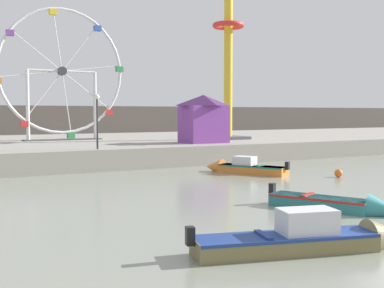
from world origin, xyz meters
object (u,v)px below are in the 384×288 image
Objects in this scene: ferris_wheel_white_frame at (62,74)px; carnival_booth_purple_stall at (203,118)px; motorboat_teal_painted at (339,204)px; drop_tower_yellow_tower at (228,57)px; motorboat_olive_wood at (318,238)px; mooring_buoy_orange at (338,173)px; promenade_lamp_near at (97,112)px; motorboat_orange_hull at (241,167)px.

ferris_wheel_white_frame is 12.30m from carnival_booth_purple_stall.
drop_tower_yellow_tower is at bearing 130.96° from motorboat_teal_painted.
carnival_booth_purple_stall is (9.84, 22.04, 2.79)m from motorboat_olive_wood.
mooring_buoy_orange is at bearing 57.74° from motorboat_olive_wood.
carnival_booth_purple_stall is at bearing 138.66° from motorboat_teal_painted.
promenade_lamp_near is 7.52× the size of mooring_buoy_orange.
motorboat_teal_painted is 16.88m from promenade_lamp_near.
motorboat_teal_painted is 25.29m from drop_tower_yellow_tower.
promenade_lamp_near is (-13.26, -5.69, -4.59)m from drop_tower_yellow_tower.
motorboat_orange_hull is (3.47, 10.93, 0.08)m from motorboat_teal_painted.
promenade_lamp_near is at bearing 137.49° from mooring_buoy_orange.
mooring_buoy_orange is at bearing -42.51° from promenade_lamp_near.
ferris_wheel_white_frame is at bearing -7.25° from motorboat_orange_hull.
ferris_wheel_white_frame reaches higher than mooring_buoy_orange.
promenade_lamp_near reaches higher than mooring_buoy_orange.
motorboat_teal_painted is 0.43× the size of ferris_wheel_white_frame.
ferris_wheel_white_frame is at bearing 102.41° from motorboat_olive_wood.
motorboat_teal_painted is at bearing -105.30° from carnival_booth_purple_stall.
mooring_buoy_orange is at bearing -81.88° from carnival_booth_purple_stall.
motorboat_olive_wood is 15.15m from mooring_buoy_orange.
mooring_buoy_orange is at bearing -100.90° from drop_tower_yellow_tower.
drop_tower_yellow_tower is (6.44, 10.97, 7.79)m from motorboat_orange_hull.
ferris_wheel_white_frame is 0.74× the size of drop_tower_yellow_tower.
carnival_booth_purple_stall reaches higher than motorboat_olive_wood.
carnival_booth_purple_stall is (8.05, -8.62, -3.49)m from ferris_wheel_white_frame.
drop_tower_yellow_tower is at bearing 76.49° from motorboat_olive_wood.
motorboat_teal_painted is at bearing 135.14° from motorboat_orange_hull.
promenade_lamp_near is (-8.92, -2.43, 0.39)m from carnival_booth_purple_stall.
promenade_lamp_near is (0.92, 19.61, 3.19)m from motorboat_olive_wood.
mooring_buoy_orange is (10.34, -9.48, -3.30)m from promenade_lamp_near.
drop_tower_yellow_tower is at bearing 23.22° from promenade_lamp_near.
ferris_wheel_white_frame is (1.79, 30.66, 6.29)m from motorboat_olive_wood.
drop_tower_yellow_tower is 4.06× the size of carnival_booth_purple_stall.
ferris_wheel_white_frame reaches higher than motorboat_orange_hull.
carnival_booth_purple_stall is 7.97× the size of mooring_buoy_orange.
ferris_wheel_white_frame is at bearing 114.77° from mooring_buoy_orange.
motorboat_teal_painted reaches higher than mooring_buoy_orange.
motorboat_olive_wood is at bearing -76.22° from motorboat_teal_painted.
ferris_wheel_white_frame is at bearing 134.39° from carnival_booth_purple_stall.
ferris_wheel_white_frame reaches higher than carnival_booth_purple_stall.
motorboat_teal_painted is 10.38× the size of mooring_buoy_orange.
drop_tower_yellow_tower is (12.39, -5.36, 1.49)m from ferris_wheel_white_frame.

